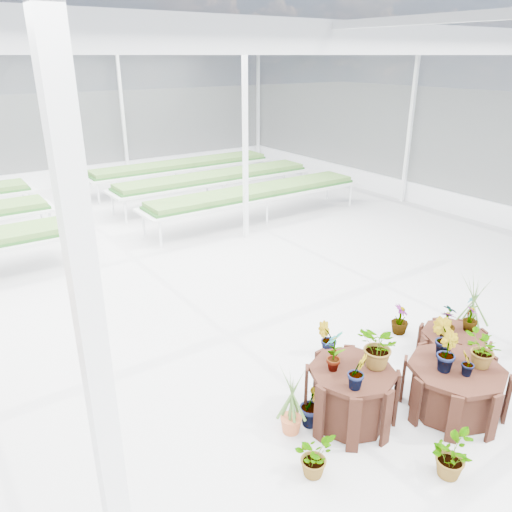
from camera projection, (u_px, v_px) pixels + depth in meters
ground_plane at (228, 346)px, 7.75m from camera, size 24.00×24.00×0.00m
greenhouse_shell at (224, 206)px, 6.91m from camera, size 18.00×24.00×4.50m
steel_frame at (224, 206)px, 6.91m from camera, size 18.00×24.00×4.50m
nursery_benches at (83, 210)px, 13.08m from camera, size 16.00×7.00×0.84m
plinth_tall at (350, 395)px, 6.04m from camera, size 1.16×1.16×0.74m
plinth_mid at (454, 389)px, 6.24m from camera, size 1.40×1.40×0.64m
plinth_low at (453, 346)px, 7.34m from camera, size 1.25×1.25×0.43m
nursery_plants at (412, 357)px, 6.45m from camera, size 4.88×3.14×1.29m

